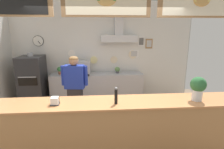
# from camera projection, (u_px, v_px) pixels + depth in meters

# --- Properties ---
(ground_plane) EXTENTS (6.51, 6.51, 0.00)m
(ground_plane) POSITION_uv_depth(u_px,v_px,m) (108.00, 148.00, 3.36)
(ground_plane) COLOR brown
(back_wall_assembly) EXTENTS (5.43, 2.68, 3.00)m
(back_wall_assembly) POSITION_uv_depth(u_px,v_px,m) (104.00, 49.00, 5.37)
(back_wall_assembly) COLOR #9E9E99
(back_wall_assembly) RESTS_ON ground_plane
(service_counter) EXTENTS (4.57, 0.61, 1.04)m
(service_counter) POSITION_uv_depth(u_px,v_px,m) (108.00, 131.00, 2.98)
(service_counter) COLOR #B77F4C
(service_counter) RESTS_ON ground_plane
(back_prep_counter) EXTENTS (2.68, 0.53, 0.91)m
(back_prep_counter) POSITION_uv_depth(u_px,v_px,m) (97.00, 89.00, 5.40)
(back_prep_counter) COLOR #A3A5AD
(back_prep_counter) RESTS_ON ground_plane
(pizza_oven) EXTENTS (0.63, 0.75, 1.56)m
(pizza_oven) POSITION_uv_depth(u_px,v_px,m) (33.00, 82.00, 5.03)
(pizza_oven) COLOR #232326
(pizza_oven) RESTS_ON ground_plane
(shop_worker) EXTENTS (0.58, 0.26, 1.61)m
(shop_worker) POSITION_uv_depth(u_px,v_px,m) (75.00, 89.00, 3.99)
(shop_worker) COLOR #232328
(shop_worker) RESTS_ON ground_plane
(espresso_machine) EXTENTS (0.58, 0.46, 0.39)m
(espresso_machine) POSITION_uv_depth(u_px,v_px,m) (80.00, 68.00, 5.18)
(espresso_machine) COLOR #A3A5AD
(espresso_machine) RESTS_ON back_prep_counter
(potted_rosemary) EXTENTS (0.15, 0.15, 0.19)m
(potted_rosemary) POSITION_uv_depth(u_px,v_px,m) (117.00, 70.00, 5.33)
(potted_rosemary) COLOR #4C4C51
(potted_rosemary) RESTS_ON back_prep_counter
(potted_thyme) EXTENTS (0.16, 0.16, 0.22)m
(potted_thyme) POSITION_uv_depth(u_px,v_px,m) (60.00, 70.00, 5.18)
(potted_thyme) COLOR #9E563D
(potted_thyme) RESTS_ON back_prep_counter
(basil_vase) EXTENTS (0.25, 0.25, 0.39)m
(basil_vase) POSITION_uv_depth(u_px,v_px,m) (198.00, 88.00, 2.87)
(basil_vase) COLOR silver
(basil_vase) RESTS_ON service_counter
(pepper_grinder) EXTENTS (0.05, 0.05, 0.27)m
(pepper_grinder) POSITION_uv_depth(u_px,v_px,m) (116.00, 96.00, 2.75)
(pepper_grinder) COLOR black
(pepper_grinder) RESTS_ON service_counter
(napkin_holder) EXTENTS (0.14, 0.13, 0.13)m
(napkin_holder) POSITION_uv_depth(u_px,v_px,m) (55.00, 101.00, 2.74)
(napkin_holder) COLOR #262628
(napkin_holder) RESTS_ON service_counter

